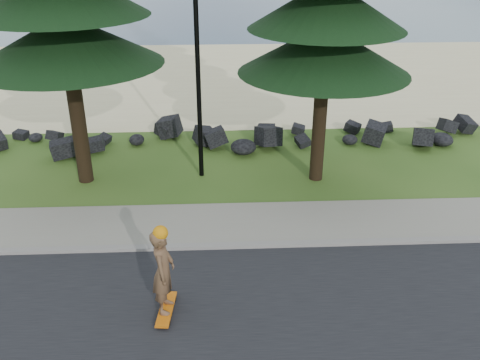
% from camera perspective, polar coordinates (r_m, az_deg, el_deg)
% --- Properties ---
extents(ground, '(160.00, 160.00, 0.00)m').
position_cam_1_polar(ground, '(13.83, -4.35, -5.23)').
color(ground, '#305219').
rests_on(ground, ground).
extents(road, '(160.00, 7.00, 0.02)m').
position_cam_1_polar(road, '(10.26, -4.90, -18.43)').
color(road, black).
rests_on(road, ground).
extents(kerb, '(160.00, 0.20, 0.10)m').
position_cam_1_polar(kerb, '(13.05, -4.44, -7.11)').
color(kerb, gray).
rests_on(kerb, ground).
extents(sidewalk, '(160.00, 2.00, 0.08)m').
position_cam_1_polar(sidewalk, '(13.98, -4.33, -4.66)').
color(sidewalk, gray).
rests_on(sidewalk, ground).
extents(beach_sand, '(160.00, 15.00, 0.01)m').
position_cam_1_polar(beach_sand, '(27.27, -3.70, 10.91)').
color(beach_sand, beige).
rests_on(beach_sand, ground).
extents(seawall_boulders, '(60.00, 2.40, 1.10)m').
position_cam_1_polar(seawall_boulders, '(18.84, -3.99, 3.71)').
color(seawall_boulders, black).
rests_on(seawall_boulders, ground).
extents(lamp_post, '(0.25, 0.14, 8.14)m').
position_cam_1_polar(lamp_post, '(15.31, -4.62, 14.61)').
color(lamp_post, black).
rests_on(lamp_post, ground).
extents(skateboarder, '(0.50, 1.11, 2.03)m').
position_cam_1_polar(skateboarder, '(10.63, -8.17, -9.66)').
color(skateboarder, '#D3620C').
rests_on(skateboarder, ground).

